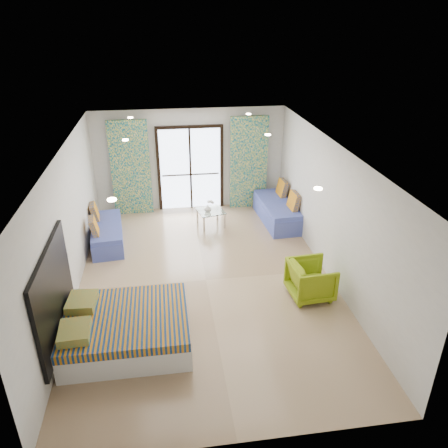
{
  "coord_description": "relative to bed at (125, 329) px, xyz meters",
  "views": [
    {
      "loc": [
        -0.7,
        -7.41,
        4.87
      ],
      "look_at": [
        0.39,
        0.17,
        1.15
      ],
      "focal_mm": 35.0,
      "sensor_mm": 36.0,
      "label": 1
    }
  ],
  "objects": [
    {
      "name": "floor",
      "position": [
        1.48,
        1.67,
        -0.29
      ],
      "size": [
        5.0,
        7.5,
        0.01
      ],
      "primitive_type": null,
      "color": "#937758",
      "rests_on": "ground"
    },
    {
      "name": "ceiling",
      "position": [
        1.48,
        1.67,
        2.41
      ],
      "size": [
        5.0,
        7.5,
        0.01
      ],
      "primitive_type": null,
      "color": "silver",
      "rests_on": "ground"
    },
    {
      "name": "wall_back",
      "position": [
        1.48,
        5.42,
        1.06
      ],
      "size": [
        5.0,
        0.01,
        2.7
      ],
      "primitive_type": null,
      "color": "silver",
      "rests_on": "ground"
    },
    {
      "name": "wall_front",
      "position": [
        1.48,
        -2.08,
        1.06
      ],
      "size": [
        5.0,
        0.01,
        2.7
      ],
      "primitive_type": null,
      "color": "silver",
      "rests_on": "ground"
    },
    {
      "name": "wall_left",
      "position": [
        -1.02,
        1.67,
        1.06
      ],
      "size": [
        0.01,
        7.5,
        2.7
      ],
      "primitive_type": null,
      "color": "silver",
      "rests_on": "ground"
    },
    {
      "name": "wall_right",
      "position": [
        3.98,
        1.67,
        1.06
      ],
      "size": [
        0.01,
        7.5,
        2.7
      ],
      "primitive_type": null,
      "color": "silver",
      "rests_on": "ground"
    },
    {
      "name": "balcony_door",
      "position": [
        1.48,
        5.39,
        0.97
      ],
      "size": [
        1.76,
        0.08,
        2.28
      ],
      "color": "black",
      "rests_on": "floor"
    },
    {
      "name": "balcony_rail",
      "position": [
        1.48,
        5.4,
        0.66
      ],
      "size": [
        1.52,
        0.03,
        0.04
      ],
      "primitive_type": "cube",
      "color": "#595451",
      "rests_on": "balcony_door"
    },
    {
      "name": "curtain_left",
      "position": [
        -0.07,
        5.24,
        0.96
      ],
      "size": [
        1.0,
        0.1,
        2.5
      ],
      "primitive_type": "cube",
      "color": "silver",
      "rests_on": "floor"
    },
    {
      "name": "curtain_right",
      "position": [
        3.03,
        5.24,
        0.96
      ],
      "size": [
        1.0,
        0.1,
        2.5
      ],
      "primitive_type": "cube",
      "color": "silver",
      "rests_on": "floor"
    },
    {
      "name": "downlight_a",
      "position": [
        0.08,
        -0.33,
        2.38
      ],
      "size": [
        0.12,
        0.12,
        0.02
      ],
      "primitive_type": "cylinder",
      "color": "#FFE0B2",
      "rests_on": "ceiling"
    },
    {
      "name": "downlight_b",
      "position": [
        2.88,
        -0.33,
        2.38
      ],
      "size": [
        0.12,
        0.12,
        0.02
      ],
      "primitive_type": "cylinder",
      "color": "#FFE0B2",
      "rests_on": "ceiling"
    },
    {
      "name": "downlight_c",
      "position": [
        0.08,
        2.67,
        2.38
      ],
      "size": [
        0.12,
        0.12,
        0.02
      ],
      "primitive_type": "cylinder",
      "color": "#FFE0B2",
      "rests_on": "ceiling"
    },
    {
      "name": "downlight_d",
      "position": [
        2.88,
        2.67,
        2.38
      ],
      "size": [
        0.12,
        0.12,
        0.02
      ],
      "primitive_type": "cylinder",
      "color": "#FFE0B2",
      "rests_on": "ceiling"
    },
    {
      "name": "downlight_e",
      "position": [
        0.08,
        4.67,
        2.38
      ],
      "size": [
        0.12,
        0.12,
        0.02
      ],
      "primitive_type": "cylinder",
      "color": "#FFE0B2",
      "rests_on": "ceiling"
    },
    {
      "name": "downlight_f",
      "position": [
        2.88,
        4.67,
        2.38
      ],
      "size": [
        0.12,
        0.12,
        0.02
      ],
      "primitive_type": "cylinder",
      "color": "#FFE0B2",
      "rests_on": "ceiling"
    },
    {
      "name": "headboard",
      "position": [
        -0.98,
        0.0,
        0.76
      ],
      "size": [
        0.06,
        2.1,
        1.5
      ],
      "primitive_type": "cube",
      "color": "black",
      "rests_on": "floor"
    },
    {
      "name": "switch_plate",
      "position": [
        -0.99,
        1.25,
        0.76
      ],
      "size": [
        0.02,
        0.1,
        0.1
      ],
      "primitive_type": "cube",
      "color": "silver",
      "rests_on": "wall_left"
    },
    {
      "name": "bed",
      "position": [
        0.0,
        0.0,
        0.0
      ],
      "size": [
        1.98,
        1.62,
        0.68
      ],
      "color": "silver",
      "rests_on": "floor"
    },
    {
      "name": "daybed_left",
      "position": [
        -0.64,
        3.56,
        -0.02
      ],
      "size": [
        0.85,
        1.8,
        0.86
      ],
      "rotation": [
        0.0,
        0.0,
        0.1
      ],
      "color": "#4653A8",
      "rests_on": "floor"
    },
    {
      "name": "daybed_right",
      "position": [
        3.59,
        4.17,
        0.01
      ],
      "size": [
        0.86,
        1.97,
        0.95
      ],
      "rotation": [
        0.0,
        0.0,
        0.06
      ],
      "color": "#4653A8",
      "rests_on": "floor"
    },
    {
      "name": "coffee_table",
      "position": [
        1.87,
        4.15,
        0.08
      ],
      "size": [
        0.74,
        0.74,
        0.72
      ],
      "rotation": [
        0.0,
        0.0,
        0.22
      ],
      "color": "silver",
      "rests_on": "floor"
    },
    {
      "name": "vase",
      "position": [
        1.79,
        4.1,
        0.21
      ],
      "size": [
        0.24,
        0.24,
        0.18
      ],
      "primitive_type": "imported",
      "rotation": [
        0.0,
        0.0,
        0.41
      ],
      "color": "white",
      "rests_on": "coffee_table"
    },
    {
      "name": "armchair",
      "position": [
        3.37,
        0.84,
        0.11
      ],
      "size": [
        0.77,
        0.82,
        0.79
      ],
      "primitive_type": "imported",
      "rotation": [
        0.0,
        0.0,
        1.65
      ],
      "color": "#89A214",
      "rests_on": "floor"
    }
  ]
}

